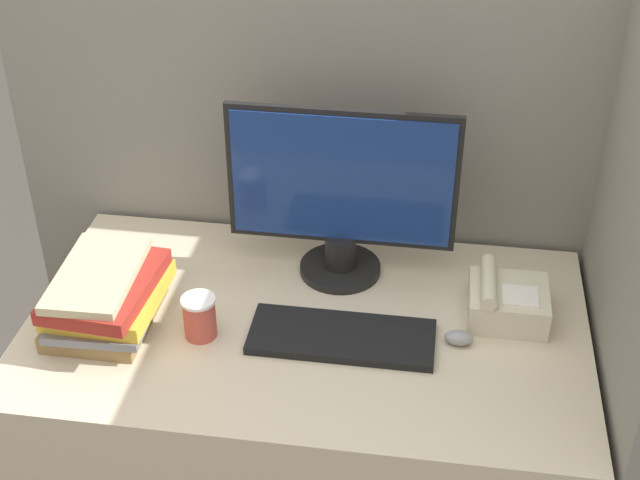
{
  "coord_description": "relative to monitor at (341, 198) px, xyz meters",
  "views": [
    {
      "loc": [
        0.27,
        -1.23,
        2.04
      ],
      "look_at": [
        0.03,
        0.43,
        0.93
      ],
      "focal_mm": 50.0,
      "sensor_mm": 36.0,
      "label": 1
    }
  ],
  "objects": [
    {
      "name": "desk",
      "position": [
        -0.05,
        -0.22,
        -0.58
      ],
      "size": [
        1.32,
        0.78,
        0.72
      ],
      "color": "beige",
      "rests_on": "ground_plane"
    },
    {
      "name": "cubicle_panel_right",
      "position": [
        0.64,
        -0.19,
        -0.15
      ],
      "size": [
        0.04,
        0.84,
        1.57
      ],
      "color": "gray",
      "rests_on": "ground_plane"
    },
    {
      "name": "coffee_cup",
      "position": [
        -0.29,
        -0.3,
        -0.16
      ],
      "size": [
        0.08,
        0.08,
        0.1
      ],
      "color": "#BF4C3F",
      "rests_on": "desk"
    },
    {
      "name": "desk_telephone",
      "position": [
        0.41,
        -0.13,
        -0.17
      ],
      "size": [
        0.18,
        0.18,
        0.11
      ],
      "color": "beige",
      "rests_on": "desk"
    },
    {
      "name": "mouse",
      "position": [
        0.3,
        -0.24,
        -0.2
      ],
      "size": [
        0.07,
        0.04,
        0.03
      ],
      "color": "gray",
      "rests_on": "desk"
    },
    {
      "name": "cubicle_panel_rear",
      "position": [
        -0.05,
        0.21,
        -0.15
      ],
      "size": [
        1.72,
        0.04,
        1.57
      ],
      "color": "gray",
      "rests_on": "ground_plane"
    },
    {
      "name": "book_stack",
      "position": [
        -0.51,
        -0.29,
        -0.14
      ],
      "size": [
        0.25,
        0.31,
        0.16
      ],
      "color": "olive",
      "rests_on": "desk"
    },
    {
      "name": "keyboard",
      "position": [
        0.04,
        -0.27,
        -0.21
      ],
      "size": [
        0.42,
        0.17,
        0.02
      ],
      "color": "black",
      "rests_on": "desk"
    },
    {
      "name": "monitor",
      "position": [
        0.0,
        0.0,
        0.0
      ],
      "size": [
        0.56,
        0.21,
        0.45
      ],
      "color": "black",
      "rests_on": "desk"
    }
  ]
}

